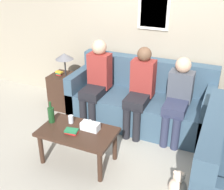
# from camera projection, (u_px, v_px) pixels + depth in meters

# --- Properties ---
(ground_plane) EXTENTS (16.00, 16.00, 0.00)m
(ground_plane) POSITION_uv_depth(u_px,v_px,m) (128.00, 138.00, 4.14)
(ground_plane) COLOR #ADA899
(wall_back) EXTENTS (9.00, 0.08, 2.60)m
(wall_back) POSITION_uv_depth(u_px,v_px,m) (153.00, 35.00, 4.38)
(wall_back) COLOR #9E937F
(wall_back) RESTS_ON ground_plane
(couch_main) EXTENTS (2.17, 0.89, 0.98)m
(couch_main) POSITION_uv_depth(u_px,v_px,m) (141.00, 103.00, 4.42)
(couch_main) COLOR #385166
(couch_main) RESTS_ON ground_plane
(coffee_table) EXTENTS (0.95, 0.56, 0.47)m
(coffee_table) POSITION_uv_depth(u_px,v_px,m) (78.00, 135.00, 3.51)
(coffee_table) COLOR #382319
(coffee_table) RESTS_ON ground_plane
(side_table_with_lamp) EXTENTS (0.43, 0.43, 1.00)m
(side_table_with_lamp) POSITION_uv_depth(u_px,v_px,m) (64.00, 89.00, 4.85)
(side_table_with_lamp) COLOR #382319
(side_table_with_lamp) RESTS_ON ground_plane
(wine_bottle) EXTENTS (0.08, 0.08, 0.29)m
(wine_bottle) POSITION_uv_depth(u_px,v_px,m) (51.00, 114.00, 3.62)
(wine_bottle) COLOR #19421E
(wine_bottle) RESTS_ON coffee_table
(drinking_glass) EXTENTS (0.07, 0.07, 0.11)m
(drinking_glass) POSITION_uv_depth(u_px,v_px,m) (71.00, 119.00, 3.62)
(drinking_glass) COLOR silver
(drinking_glass) RESTS_ON coffee_table
(book_stack) EXTENTS (0.17, 0.13, 0.05)m
(book_stack) POSITION_uv_depth(u_px,v_px,m) (71.00, 131.00, 3.42)
(book_stack) COLOR red
(book_stack) RESTS_ON coffee_table
(tissue_box) EXTENTS (0.23, 0.12, 0.15)m
(tissue_box) POSITION_uv_depth(u_px,v_px,m) (90.00, 126.00, 3.48)
(tissue_box) COLOR silver
(tissue_box) RESTS_ON coffee_table
(person_left) EXTENTS (0.34, 0.61, 1.29)m
(person_left) POSITION_uv_depth(u_px,v_px,m) (97.00, 78.00, 4.34)
(person_left) COLOR black
(person_left) RESTS_ON ground_plane
(person_middle) EXTENTS (0.34, 0.62, 1.27)m
(person_middle) POSITION_uv_depth(u_px,v_px,m) (140.00, 87.00, 4.09)
(person_middle) COLOR black
(person_middle) RESTS_ON ground_plane
(person_right) EXTENTS (0.34, 0.62, 1.18)m
(person_right) POSITION_uv_depth(u_px,v_px,m) (178.00, 96.00, 3.92)
(person_right) COLOR #2D334C
(person_right) RESTS_ON ground_plane
(teddy_bear) EXTENTS (0.21, 0.21, 0.32)m
(teddy_bear) POSITION_uv_depth(u_px,v_px,m) (178.00, 185.00, 3.11)
(teddy_bear) COLOR beige
(teddy_bear) RESTS_ON ground_plane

